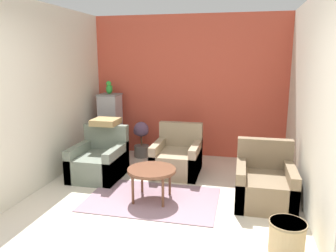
# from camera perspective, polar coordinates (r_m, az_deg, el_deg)

# --- Properties ---
(wall_back_accent) EXTENTS (3.80, 0.06, 2.68)m
(wall_back_accent) POSITION_cam_1_polar(r_m,az_deg,el_deg) (6.34, 3.56, 6.82)
(wall_back_accent) COLOR #C64C38
(wall_back_accent) RESTS_ON ground_plane
(wall_left) EXTENTS (0.06, 3.46, 2.68)m
(wall_left) POSITION_cam_1_polar(r_m,az_deg,el_deg) (5.35, -19.98, 5.15)
(wall_left) COLOR beige
(wall_left) RESTS_ON ground_plane
(wall_right) EXTENTS (0.06, 3.46, 2.68)m
(wall_right) POSITION_cam_1_polar(r_m,az_deg,el_deg) (4.59, 23.45, 3.83)
(wall_right) COLOR beige
(wall_right) RESTS_ON ground_plane
(area_rug) EXTENTS (1.77, 1.15, 0.01)m
(area_rug) POSITION_cam_1_polar(r_m,az_deg,el_deg) (4.59, -2.79, -12.61)
(area_rug) COLOR gray
(area_rug) RESTS_ON ground_plane
(coffee_table) EXTENTS (0.65, 0.65, 0.45)m
(coffee_table) POSITION_cam_1_polar(r_m,az_deg,el_deg) (4.43, -2.85, -7.96)
(coffee_table) COLOR brown
(coffee_table) RESTS_ON ground_plane
(armchair_left) EXTENTS (0.75, 0.86, 0.80)m
(armchair_left) POSITION_cam_1_polar(r_m,az_deg,el_deg) (5.43, -11.88, -6.05)
(armchair_left) COLOR slate
(armchair_left) RESTS_ON ground_plane
(armchair_right) EXTENTS (0.75, 0.86, 0.80)m
(armchair_right) POSITION_cam_1_polar(r_m,az_deg,el_deg) (4.60, 16.46, -9.68)
(armchair_right) COLOR #7A664C
(armchair_right) RESTS_ON ground_plane
(armchair_middle) EXTENTS (0.75, 0.86, 0.80)m
(armchair_middle) POSITION_cam_1_polar(r_m,az_deg,el_deg) (5.50, 1.62, -5.55)
(armchair_middle) COLOR #9E896B
(armchair_middle) RESTS_ON ground_plane
(birdcage) EXTENTS (0.49, 0.49, 1.21)m
(birdcage) POSITION_cam_1_polar(r_m,az_deg,el_deg) (6.50, -9.96, 0.04)
(birdcage) COLOR slate
(birdcage) RESTS_ON ground_plane
(parrot) EXTENTS (0.12, 0.21, 0.25)m
(parrot) POSITION_cam_1_polar(r_m,az_deg,el_deg) (6.39, -10.20, 6.55)
(parrot) COLOR green
(parrot) RESTS_ON birdcage
(potted_plant) EXTENTS (0.31, 0.28, 0.69)m
(potted_plant) POSITION_cam_1_polar(r_m,az_deg,el_deg) (6.33, -4.67, -2.03)
(potted_plant) COLOR #66605B
(potted_plant) RESTS_ON ground_plane
(wicker_basket) EXTENTS (0.36, 0.36, 0.33)m
(wicker_basket) POSITION_cam_1_polar(r_m,az_deg,el_deg) (3.61, 20.00, -17.60)
(wicker_basket) COLOR tan
(wicker_basket) RESTS_ON ground_plane
(throw_pillow) EXTENTS (0.42, 0.42, 0.10)m
(throw_pillow) POSITION_cam_1_polar(r_m,az_deg,el_deg) (5.56, -10.78, 0.74)
(throw_pillow) COLOR tan
(throw_pillow) RESTS_ON armchair_left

